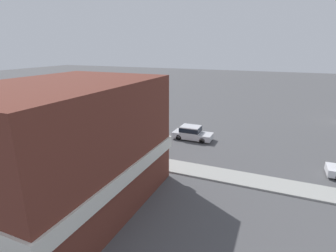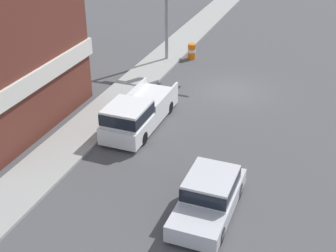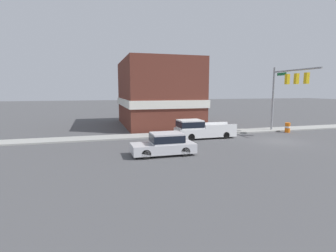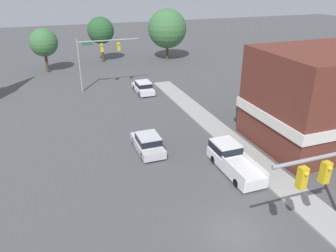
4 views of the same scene
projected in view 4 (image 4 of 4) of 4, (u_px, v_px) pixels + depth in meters
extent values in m
plane|color=#4C4C4F|center=(235.00, 232.00, 19.38)|extent=(200.00, 200.00, 0.00)
cube|color=#9E9E99|center=(313.00, 210.00, 21.13)|extent=(2.40, 60.00, 0.14)
cylinder|color=gray|center=(333.00, 155.00, 14.44)|extent=(6.34, 0.18, 0.18)
cube|color=gold|center=(325.00, 172.00, 14.73)|extent=(0.36, 0.36, 1.05)
sphere|color=yellow|center=(330.00, 168.00, 14.43)|extent=(0.22, 0.22, 0.22)
cube|color=gold|center=(302.00, 178.00, 14.33)|extent=(0.36, 0.36, 1.05)
sphere|color=yellow|center=(307.00, 174.00, 14.03)|extent=(0.22, 0.22, 0.22)
cylinder|color=gray|center=(80.00, 66.00, 41.87)|extent=(0.22, 0.22, 6.90)
cylinder|color=gray|center=(108.00, 40.00, 41.86)|extent=(7.75, 0.18, 0.18)
cube|color=gold|center=(102.00, 48.00, 41.93)|extent=(0.36, 0.36, 1.05)
sphere|color=green|center=(102.00, 46.00, 41.63)|extent=(0.22, 0.22, 0.22)
cube|color=gold|center=(119.00, 47.00, 42.62)|extent=(0.36, 0.36, 1.05)
sphere|color=green|center=(119.00, 44.00, 42.31)|extent=(0.22, 0.22, 0.22)
cube|color=#196B38|center=(87.00, 44.00, 41.14)|extent=(1.40, 0.04, 0.30)
cylinder|color=black|center=(134.00, 142.00, 29.31)|extent=(0.22, 0.66, 0.66)
cylinder|color=black|center=(152.00, 139.00, 29.85)|extent=(0.22, 0.66, 0.66)
cylinder|color=black|center=(143.00, 156.00, 26.91)|extent=(0.22, 0.66, 0.66)
cylinder|color=black|center=(162.00, 153.00, 27.45)|extent=(0.22, 0.66, 0.66)
cube|color=silver|center=(148.00, 145.00, 28.30)|extent=(1.92, 4.52, 0.67)
cube|color=silver|center=(148.00, 139.00, 27.78)|extent=(1.77, 2.17, 0.74)
cube|color=black|center=(148.00, 139.00, 27.78)|extent=(1.79, 2.26, 0.52)
cylinder|color=black|center=(134.00, 87.00, 43.78)|extent=(0.22, 0.66, 0.66)
cylinder|color=black|center=(146.00, 86.00, 44.30)|extent=(0.22, 0.66, 0.66)
cylinder|color=black|center=(140.00, 94.00, 41.32)|extent=(0.22, 0.66, 0.66)
cylinder|color=black|center=(152.00, 93.00, 41.84)|extent=(0.22, 0.66, 0.66)
cube|color=silver|center=(143.00, 89.00, 42.75)|extent=(1.89, 4.63, 0.62)
cube|color=silver|center=(143.00, 84.00, 42.23)|extent=(1.74, 2.22, 0.73)
cube|color=black|center=(143.00, 84.00, 42.23)|extent=(1.75, 2.31, 0.51)
cylinder|color=black|center=(214.00, 159.00, 26.45)|extent=(0.22, 0.66, 0.66)
cylinder|color=black|center=(233.00, 156.00, 27.00)|extent=(0.22, 0.66, 0.66)
cylinder|color=black|center=(237.00, 183.00, 23.40)|extent=(0.22, 0.66, 0.66)
cylinder|color=black|center=(258.00, 178.00, 23.95)|extent=(0.22, 0.66, 0.66)
cube|color=white|center=(235.00, 165.00, 25.09)|extent=(1.98, 5.75, 0.85)
cube|color=white|center=(225.00, 147.00, 26.10)|extent=(1.88, 2.18, 0.79)
cube|color=black|center=(225.00, 147.00, 26.10)|extent=(1.90, 2.27, 0.55)
cube|color=white|center=(233.00, 169.00, 23.49)|extent=(0.12, 3.26, 0.35)
cube|color=white|center=(255.00, 164.00, 24.07)|extent=(0.12, 3.26, 0.35)
cube|color=brown|center=(330.00, 97.00, 28.80)|extent=(12.98, 8.79, 8.36)
cube|color=silver|center=(328.00, 109.00, 29.27)|extent=(13.28, 9.09, 0.90)
cylinder|color=#4C3823|center=(47.00, 64.00, 51.68)|extent=(0.44, 0.44, 2.72)
sphere|color=#3D703D|center=(44.00, 42.00, 50.32)|extent=(4.28, 4.28, 4.28)
cylinder|color=#4C3823|center=(102.00, 52.00, 57.94)|extent=(0.44, 0.44, 3.38)
sphere|color=#28562D|center=(101.00, 30.00, 56.39)|extent=(4.57, 4.57, 4.57)
cylinder|color=#4C3823|center=(167.00, 53.00, 59.92)|extent=(0.44, 0.44, 2.40)
sphere|color=#3D703D|center=(167.00, 29.00, 58.15)|extent=(6.85, 6.85, 6.85)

